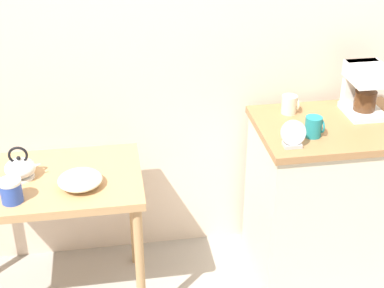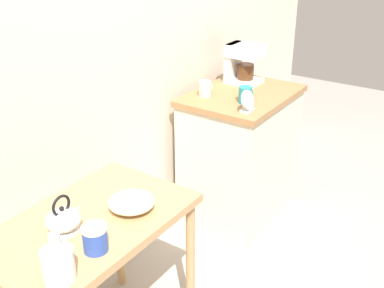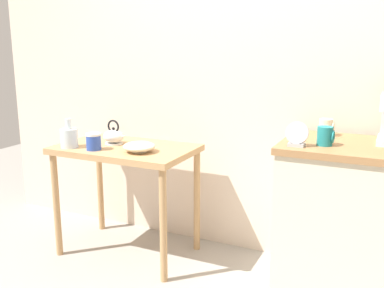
{
  "view_description": "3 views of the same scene",
  "coord_description": "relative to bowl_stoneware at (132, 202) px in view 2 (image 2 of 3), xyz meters",
  "views": [
    {
      "loc": [
        -0.41,
        -2.32,
        2.16
      ],
      "look_at": [
        -0.05,
        -0.04,
        0.9
      ],
      "focal_mm": 53.41,
      "sensor_mm": 36.0,
      "label": 1
    },
    {
      "loc": [
        -1.85,
        -1.27,
        1.87
      ],
      "look_at": [
        -0.06,
        -0.06,
        0.85
      ],
      "focal_mm": 44.13,
      "sensor_mm": 36.0,
      "label": 2
    },
    {
      "loc": [
        0.86,
        -2.35,
        1.41
      ],
      "look_at": [
        -0.24,
        -0.03,
        0.82
      ],
      "focal_mm": 41.22,
      "sensor_mm": 36.0,
      "label": 3
    }
  ],
  "objects": [
    {
      "name": "kitchen_counter",
      "position": [
        1.25,
        0.15,
        -0.34
      ],
      "size": [
        0.77,
        0.56,
        0.89
      ],
      "color": "beige",
      "rests_on": "ground_plane"
    },
    {
      "name": "mug_small_cream",
      "position": [
        1.07,
        0.31,
        0.15
      ],
      "size": [
        0.08,
        0.08,
        0.1
      ],
      "color": "beige",
      "rests_on": "kitchen_counter"
    },
    {
      "name": "canister_enamel",
      "position": [
        -0.29,
        -0.07,
        0.02
      ],
      "size": [
        0.1,
        0.1,
        0.11
      ],
      "color": "#2D4CAD",
      "rests_on": "wooden_table"
    },
    {
      "name": "glass_carafe_vase",
      "position": [
        -0.48,
        -0.08,
        0.03
      ],
      "size": [
        0.11,
        0.11,
        0.19
      ],
      "color": "silver",
      "rests_on": "wooden_table"
    },
    {
      "name": "mug_dark_teal",
      "position": [
        1.1,
        0.05,
        0.16
      ],
      "size": [
        0.09,
        0.08,
        0.1
      ],
      "color": "teal",
      "rests_on": "kitchen_counter"
    },
    {
      "name": "ground_plane",
      "position": [
        0.57,
        0.09,
        -0.78
      ],
      "size": [
        8.0,
        8.0,
        0.0
      ],
      "primitive_type": "plane",
      "color": "gray"
    },
    {
      "name": "wooden_table",
      "position": [
        -0.17,
        0.1,
        -0.14
      ],
      "size": [
        0.89,
        0.56,
        0.75
      ],
      "color": "tan",
      "rests_on": "ground_plane"
    },
    {
      "name": "coffee_maker",
      "position": [
        1.43,
        0.26,
        0.25
      ],
      "size": [
        0.18,
        0.22,
        0.26
      ],
      "color": "white",
      "rests_on": "kitchen_counter"
    },
    {
      "name": "bowl_stoneware",
      "position": [
        0.0,
        0.0,
        0.0
      ],
      "size": [
        0.2,
        0.2,
        0.06
      ],
      "color": "beige",
      "rests_on": "wooden_table"
    },
    {
      "name": "teakettle",
      "position": [
        -0.27,
        0.12,
        0.02
      ],
      "size": [
        0.17,
        0.14,
        0.16
      ],
      "color": "white",
      "rests_on": "wooden_table"
    },
    {
      "name": "back_wall",
      "position": [
        0.67,
        0.54,
        0.62
      ],
      "size": [
        4.4,
        0.1,
        2.8
      ],
      "primitive_type": "cube",
      "color": "beige",
      "rests_on": "ground_plane"
    },
    {
      "name": "table_clock",
      "position": [
        0.97,
        -0.03,
        0.16
      ],
      "size": [
        0.12,
        0.06,
        0.13
      ],
      "color": "#B2B5BA",
      "rests_on": "kitchen_counter"
    }
  ]
}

